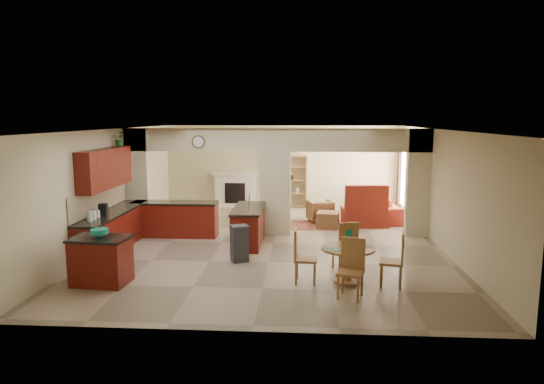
# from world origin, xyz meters

# --- Properties ---
(floor) EXTENTS (10.00, 10.00, 0.00)m
(floor) POSITION_xyz_m (0.00, 0.00, 0.00)
(floor) COLOR gray
(floor) RESTS_ON ground
(ceiling) EXTENTS (10.00, 10.00, 0.00)m
(ceiling) POSITION_xyz_m (0.00, 0.00, 2.80)
(ceiling) COLOR white
(ceiling) RESTS_ON wall_back
(wall_back) EXTENTS (8.00, 0.00, 8.00)m
(wall_back) POSITION_xyz_m (0.00, 5.00, 1.40)
(wall_back) COLOR beige
(wall_back) RESTS_ON floor
(wall_front) EXTENTS (8.00, 0.00, 8.00)m
(wall_front) POSITION_xyz_m (0.00, -5.00, 1.40)
(wall_front) COLOR beige
(wall_front) RESTS_ON floor
(wall_left) EXTENTS (0.00, 10.00, 10.00)m
(wall_left) POSITION_xyz_m (-4.00, 0.00, 1.40)
(wall_left) COLOR beige
(wall_left) RESTS_ON floor
(wall_right) EXTENTS (0.00, 10.00, 10.00)m
(wall_right) POSITION_xyz_m (4.00, 0.00, 1.40)
(wall_right) COLOR beige
(wall_right) RESTS_ON floor
(partition_left_pier) EXTENTS (0.60, 0.25, 2.80)m
(partition_left_pier) POSITION_xyz_m (-3.70, 1.00, 1.40)
(partition_left_pier) COLOR beige
(partition_left_pier) RESTS_ON floor
(partition_center_pier) EXTENTS (0.80, 0.25, 2.20)m
(partition_center_pier) POSITION_xyz_m (0.00, 1.00, 1.10)
(partition_center_pier) COLOR beige
(partition_center_pier) RESTS_ON floor
(partition_right_pier) EXTENTS (0.60, 0.25, 2.80)m
(partition_right_pier) POSITION_xyz_m (3.70, 1.00, 1.40)
(partition_right_pier) COLOR beige
(partition_right_pier) RESTS_ON floor
(partition_header) EXTENTS (8.00, 0.25, 0.60)m
(partition_header) POSITION_xyz_m (0.00, 1.00, 2.50)
(partition_header) COLOR beige
(partition_header) RESTS_ON partition_center_pier
(kitchen_counter) EXTENTS (2.52, 3.29, 1.48)m
(kitchen_counter) POSITION_xyz_m (-3.26, -0.25, 0.46)
(kitchen_counter) COLOR #480D08
(kitchen_counter) RESTS_ON floor
(upper_cabinets) EXTENTS (0.35, 2.40, 0.90)m
(upper_cabinets) POSITION_xyz_m (-3.82, -0.80, 1.92)
(upper_cabinets) COLOR #480D08
(upper_cabinets) RESTS_ON wall_left
(peninsula) EXTENTS (0.70, 1.85, 0.91)m
(peninsula) POSITION_xyz_m (-0.60, -0.11, 0.46)
(peninsula) COLOR #480D08
(peninsula) RESTS_ON floor
(wall_clock) EXTENTS (0.34, 0.03, 0.34)m
(wall_clock) POSITION_xyz_m (-2.00, 0.85, 2.45)
(wall_clock) COLOR #4A2E18
(wall_clock) RESTS_ON partition_header
(rug) EXTENTS (1.60, 1.30, 0.01)m
(rug) POSITION_xyz_m (1.20, 2.10, 0.01)
(rug) COLOR #9C4839
(rug) RESTS_ON floor
(fireplace) EXTENTS (1.60, 0.35, 1.20)m
(fireplace) POSITION_xyz_m (-1.60, 4.83, 0.61)
(fireplace) COLOR silver
(fireplace) RESTS_ON floor
(shelving_unit) EXTENTS (1.00, 0.32, 1.80)m
(shelving_unit) POSITION_xyz_m (0.35, 4.82, 0.90)
(shelving_unit) COLOR #935832
(shelving_unit) RESTS_ON floor
(window_a) EXTENTS (0.02, 0.90, 1.90)m
(window_a) POSITION_xyz_m (3.97, 2.30, 1.20)
(window_a) COLOR white
(window_a) RESTS_ON wall_right
(window_b) EXTENTS (0.02, 0.90, 1.90)m
(window_b) POSITION_xyz_m (3.97, 4.00, 1.20)
(window_b) COLOR white
(window_b) RESTS_ON wall_right
(glazed_door) EXTENTS (0.02, 0.70, 2.10)m
(glazed_door) POSITION_xyz_m (3.97, 3.15, 1.05)
(glazed_door) COLOR white
(glazed_door) RESTS_ON wall_right
(drape_a_left) EXTENTS (0.10, 0.28, 2.30)m
(drape_a_left) POSITION_xyz_m (3.93, 1.70, 1.20)
(drape_a_left) COLOR #42231A
(drape_a_left) RESTS_ON wall_right
(drape_a_right) EXTENTS (0.10, 0.28, 2.30)m
(drape_a_right) POSITION_xyz_m (3.93, 2.90, 1.20)
(drape_a_right) COLOR #42231A
(drape_a_right) RESTS_ON wall_right
(drape_b_left) EXTENTS (0.10, 0.28, 2.30)m
(drape_b_left) POSITION_xyz_m (3.93, 3.40, 1.20)
(drape_b_left) COLOR #42231A
(drape_b_left) RESTS_ON wall_right
(drape_b_right) EXTENTS (0.10, 0.28, 2.30)m
(drape_b_right) POSITION_xyz_m (3.93, 4.60, 1.20)
(drape_b_right) COLOR #42231A
(drape_b_right) RESTS_ON wall_right
(ceiling_fan) EXTENTS (1.00, 1.00, 0.10)m
(ceiling_fan) POSITION_xyz_m (1.50, 3.00, 2.56)
(ceiling_fan) COLOR white
(ceiling_fan) RESTS_ON ceiling
(kitchen_island) EXTENTS (1.09, 0.82, 0.89)m
(kitchen_island) POSITION_xyz_m (-3.02, -3.13, 0.45)
(kitchen_island) COLOR #480D08
(kitchen_island) RESTS_ON floor
(teal_bowl) EXTENTS (0.32, 0.32, 0.15)m
(teal_bowl) POSITION_xyz_m (-3.02, -3.13, 0.97)
(teal_bowl) COLOR #15927D
(teal_bowl) RESTS_ON kitchen_island
(trash_can) EXTENTS (0.43, 0.40, 0.73)m
(trash_can) POSITION_xyz_m (-0.63, -1.55, 0.36)
(trash_can) COLOR #2C2C2E
(trash_can) RESTS_ON floor
(dining_table) EXTENTS (1.00, 1.00, 0.68)m
(dining_table) POSITION_xyz_m (1.57, -2.79, 0.47)
(dining_table) COLOR #935832
(dining_table) RESTS_ON floor
(fruit_bowl) EXTENTS (0.28, 0.28, 0.15)m
(fruit_bowl) POSITION_xyz_m (1.58, -2.85, 0.76)
(fruit_bowl) COLOR #80C329
(fruit_bowl) RESTS_ON dining_table
(sofa) EXTENTS (2.65, 1.36, 0.74)m
(sofa) POSITION_xyz_m (3.30, 3.26, 0.37)
(sofa) COLOR maroon
(sofa) RESTS_ON floor
(chaise) EXTENTS (1.31, 1.11, 0.48)m
(chaise) POSITION_xyz_m (2.50, 2.23, 0.24)
(chaise) COLOR maroon
(chaise) RESTS_ON floor
(armchair) EXTENTS (0.86, 0.87, 0.65)m
(armchair) POSITION_xyz_m (1.25, 2.58, 0.32)
(armchair) COLOR maroon
(armchair) RESTS_ON floor
(ottoman) EXTENTS (0.68, 0.68, 0.43)m
(ottoman) POSITION_xyz_m (1.44, 1.86, 0.22)
(ottoman) COLOR maroon
(ottoman) RESTS_ON floor
(plant) EXTENTS (0.37, 0.34, 0.36)m
(plant) POSITION_xyz_m (-3.82, 0.17, 2.55)
(plant) COLOR #1F5215
(plant) RESTS_ON upper_cabinets
(chair_north) EXTENTS (0.53, 0.53, 1.02)m
(chair_north) POSITION_xyz_m (1.60, -2.08, 0.55)
(chair_north) COLOR #935832
(chair_north) RESTS_ON floor
(chair_east) EXTENTS (0.49, 0.49, 1.02)m
(chair_east) POSITION_xyz_m (2.44, -2.92, 0.55)
(chair_east) COLOR #935832
(chair_east) RESTS_ON floor
(chair_south) EXTENTS (0.53, 0.53, 1.02)m
(chair_south) POSITION_xyz_m (1.57, -3.49, 0.55)
(chair_south) COLOR #935832
(chair_south) RESTS_ON floor
(chair_west) EXTENTS (0.44, 0.44, 1.02)m
(chair_west) POSITION_xyz_m (0.70, -2.82, 0.55)
(chair_west) COLOR #935832
(chair_west) RESTS_ON floor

